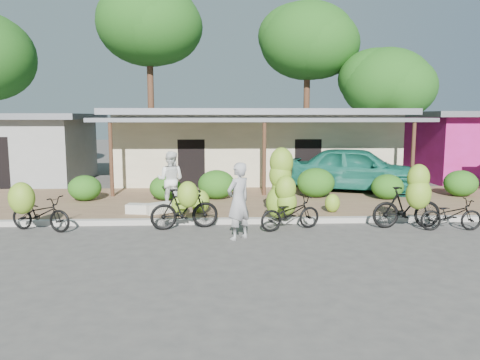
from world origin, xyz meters
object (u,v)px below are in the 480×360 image
object	(u,v)px
bike_center	(285,197)
sack_near	(159,208)
tree_center_right	(304,40)
bike_left	(185,207)
vendor	(238,201)
bike_far_right	(451,215)
teal_van	(357,169)
sack_far	(139,209)
bike_far_left	(37,210)
tree_far_center	(146,23)
bystander	(171,180)
bike_right	(410,202)
tree_near_right	(382,82)

from	to	relation	value
bike_center	sack_near	world-z (taller)	bike_center
tree_center_right	bike_left	xyz separation A→B (m)	(-5.92, -15.27, -6.80)
vendor	bike_far_right	bearing A→B (deg)	144.81
bike_far_right	teal_van	world-z (taller)	teal_van
teal_van	tree_center_right	bearing A→B (deg)	21.76
bike_far_right	sack_far	size ratio (longest dim) A/B	2.21
bike_far_right	sack_near	world-z (taller)	bike_far_right
tree_center_right	bike_far_left	world-z (taller)	tree_center_right
tree_far_center	bystander	world-z (taller)	tree_far_center
sack_near	bystander	world-z (taller)	bystander
bike_right	teal_van	world-z (taller)	teal_van
tree_near_right	bike_left	distance (m)	17.11
bike_far_right	bystander	world-z (taller)	bystander
bike_left	tree_far_center	bearing A→B (deg)	-0.74
bike_right	bystander	distance (m)	7.20
bike_far_right	sack_near	bearing A→B (deg)	77.38
tree_far_center	tree_center_right	xyz separation A→B (m)	(9.00, 0.50, -0.77)
bike_center	vendor	size ratio (longest dim) A/B	1.14
tree_center_right	bike_far_right	xyz separation A→B (m)	(1.20, -15.70, -6.99)
tree_far_center	tree_center_right	world-z (taller)	tree_far_center
vendor	bike_left	bearing A→B (deg)	-77.87
tree_far_center	bike_center	size ratio (longest dim) A/B	4.74
bike_right	sack_near	size ratio (longest dim) A/B	2.26
sack_near	bystander	bearing A→B (deg)	68.65
teal_van	bike_far_right	bearing A→B (deg)	-153.44
sack_far	teal_van	bearing A→B (deg)	26.35
vendor	sack_far	bearing A→B (deg)	-84.03
tree_center_right	bystander	world-z (taller)	tree_center_right
tree_center_right	bystander	bearing A→B (deg)	-116.98
tree_far_center	bike_left	bearing A→B (deg)	-78.21
tree_far_center	bike_center	distance (m)	17.38
tree_far_center	bike_left	distance (m)	16.88
tree_center_right	teal_van	xyz separation A→B (m)	(0.43, -9.74, -6.43)
tree_near_right	bike_far_left	bearing A→B (deg)	-135.89
bystander	teal_van	xyz separation A→B (m)	(6.97, 3.10, -0.04)
tree_far_center	sack_far	distance (m)	15.42
teal_van	vendor	bearing A→B (deg)	162.20
tree_far_center	bike_right	world-z (taller)	tree_far_center
bike_left	vendor	xyz separation A→B (m)	(1.40, -1.04, 0.34)
sack_far	bike_center	bearing A→B (deg)	-19.87
tree_far_center	bystander	xyz separation A→B (m)	(2.46, -12.34, -7.16)
tree_near_right	bike_right	bearing A→B (deg)	-105.93
bike_far_left	sack_near	xyz separation A→B (m)	(2.96, 1.76, -0.32)
bike_far_right	vendor	distance (m)	5.78
tree_center_right	bike_far_right	world-z (taller)	tree_center_right
bike_far_left	bike_center	size ratio (longest dim) A/B	0.87
tree_center_right	bike_left	world-z (taller)	tree_center_right
bike_left	tree_center_right	bearing A→B (deg)	-33.71
tree_far_center	vendor	distance (m)	17.95
bike_left	sack_near	xyz separation A→B (m)	(-0.92, 1.66, -0.36)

